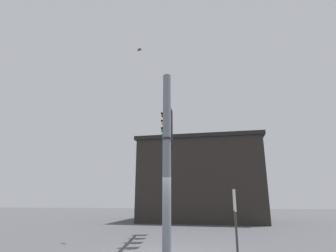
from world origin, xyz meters
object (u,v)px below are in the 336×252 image
traffic_light_mid_outer (168,135)px  street_name_sign (167,141)px  traffic_light_nearest_pole (167,123)px  bird_flying (139,50)px  traffic_light_arm_end (168,140)px  traffic_light_mid_inner (168,129)px  historical_marker (235,211)px

traffic_light_mid_outer → street_name_sign: bearing=-172.8°
traffic_light_nearest_pole → traffic_light_mid_outer: (2.36, 0.29, 0.00)m
bird_flying → traffic_light_arm_end: bearing=-29.2°
traffic_light_mid_inner → traffic_light_mid_outer: size_ratio=1.00×
street_name_sign → historical_marker: bearing=-76.4°
traffic_light_mid_outer → bird_flying: size_ratio=4.34×
traffic_light_mid_inner → historical_marker: (-2.47, -2.73, -3.67)m
traffic_light_nearest_pole → historical_marker: 4.67m
traffic_light_mid_outer → street_name_sign: size_ratio=0.92×
traffic_light_nearest_pole → bird_flying: bird_flying is taller
street_name_sign → traffic_light_mid_outer: bearing=7.2°
traffic_light_nearest_pole → traffic_light_arm_end: 3.57m
traffic_light_nearest_pole → traffic_light_arm_end: bearing=6.9°
traffic_light_mid_outer → historical_marker: 5.92m
traffic_light_nearest_pole → street_name_sign: size_ratio=0.92×
traffic_light_arm_end → historical_marker: 6.78m
street_name_sign → historical_marker: size_ratio=0.67×
historical_marker → street_name_sign: bearing=103.6°
traffic_light_nearest_pole → bird_flying: 5.04m
traffic_light_nearest_pole → street_name_sign: 2.24m
traffic_light_mid_outer → traffic_light_arm_end: 1.19m
traffic_light_nearest_pole → bird_flying: (1.23, 1.72, 4.58)m
traffic_light_nearest_pole → traffic_light_mid_inner: bearing=6.9°
street_name_sign → traffic_light_nearest_pole: bearing=7.6°
traffic_light_arm_end → bird_flying: 5.28m
street_name_sign → historical_marker: 3.43m
traffic_light_mid_inner → street_name_sign: traffic_light_mid_inner is taller
street_name_sign → bird_flying: bird_flying is taller
traffic_light_mid_outer → bird_flying: bearing=128.2°
traffic_light_nearest_pole → historical_marker: (-1.29, -2.58, -3.67)m
traffic_light_nearest_pole → street_name_sign: (-1.86, -0.25, -1.23)m
traffic_light_nearest_pole → traffic_light_arm_end: (3.54, 0.43, 0.00)m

